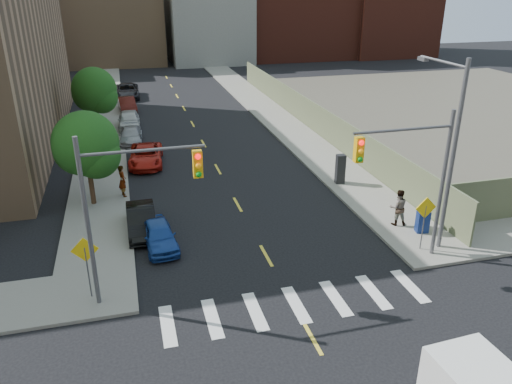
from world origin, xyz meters
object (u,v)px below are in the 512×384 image
parked_car_silver (131,136)px  parked_car_grey (127,91)px  parked_car_white (129,120)px  pedestrian_west (123,181)px  parked_car_maroon (127,105)px  payphone (340,169)px  pedestrian_east (398,207)px  parked_car_red (146,155)px  parked_car_blue (159,235)px  parked_car_black (141,220)px  mailbox (423,219)px

parked_car_silver → parked_car_grey: bearing=93.4°
parked_car_white → pedestrian_west: 15.28m
parked_car_maroon → payphone: 25.85m
parked_car_silver → pedestrian_east: 22.53m
parked_car_grey → parked_car_red: bearing=-87.8°
parked_car_red → parked_car_silver: (-0.85, 5.34, -0.06)m
payphone → parked_car_blue: bearing=-151.8°
parked_car_black → mailbox: 14.27m
parked_car_black → parked_car_red: bearing=85.0°
parked_car_red → payphone: bearing=-25.5°
parked_car_blue → mailbox: 13.16m
parked_car_black → parked_car_grey: 32.58m
parked_car_grey → pedestrian_west: 27.92m
payphone → pedestrian_east: size_ratio=0.95×
parked_car_black → pedestrian_west: 4.77m
parked_car_grey → mailbox: 38.94m
parked_car_red → pedestrian_east: 17.83m
parked_car_blue → parked_car_red: (0.11, 12.05, 0.05)m
parked_car_blue → parked_car_maroon: size_ratio=0.84×
parked_car_white → parked_car_blue: bearing=-86.6°
parked_car_black → pedestrian_east: size_ratio=2.08×
parked_car_white → payphone: (12.39, -16.64, 0.30)m
parked_car_maroon → mailbox: (13.72, -29.90, 0.14)m
parked_car_white → parked_car_maroon: bearing=91.5°
parked_car_blue → pedestrian_east: pedestrian_east is taller
parked_car_black → payphone: size_ratio=2.19×
parked_car_silver → parked_car_red: bearing=-77.0°
mailbox → parked_car_blue: bearing=-178.6°
mailbox → pedestrian_east: 1.38m
parked_car_white → payphone: 20.75m
parked_car_blue → parked_car_white: bearing=86.5°
parked_car_black → parked_car_white: 19.93m
parked_car_blue → parked_car_white: size_ratio=0.81×
pedestrian_west → parked_car_black: bearing=173.8°
parked_car_grey → parked_car_silver: bearing=-90.1°
parked_car_blue → payphone: (11.65, 5.07, 0.45)m
mailbox → pedestrian_west: bearing=160.1°
parked_car_red → mailbox: 19.17m
parked_car_silver → mailbox: size_ratio=2.86×
parked_car_maroon → mailbox: mailbox is taller
parked_car_white → parked_car_grey: size_ratio=0.84×
pedestrian_west → pedestrian_east: pedestrian_east is taller
parked_car_white → pedestrian_east: (12.91, -22.78, 0.35)m
parked_car_black → parked_car_grey: (0.18, 32.58, 0.09)m
parked_car_red → parked_car_white: size_ratio=1.07×
pedestrian_east → parked_car_maroon: bearing=-51.7°
parked_car_silver → payphone: payphone is taller
parked_car_blue → parked_car_maroon: (-0.74, 27.75, 0.09)m
parked_car_maroon → pedestrian_east: size_ratio=2.24×
parked_car_black → parked_car_red: parked_car_red is taller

